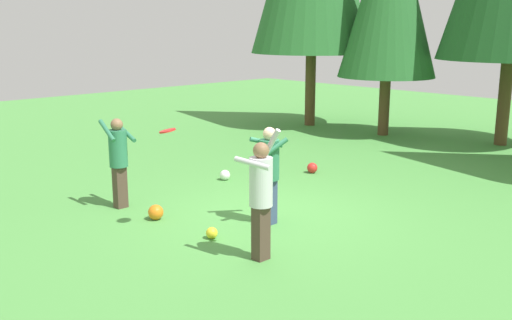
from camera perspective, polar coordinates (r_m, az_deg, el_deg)
The scene contains 9 objects.
ground_plane at distance 10.79m, azimuth 1.25°, elevation -5.39°, with size 40.00×40.00×0.00m, color #4C9342.
person_thrower at distance 8.53m, azimuth 0.48°, elevation -2.94°, with size 0.62×0.55×1.95m.
person_catcher at distance 11.30m, azimuth -13.14°, elevation 0.46°, with size 0.60×0.52×1.71m.
person_bystander at distance 10.09m, azimuth 1.30°, elevation -0.70°, with size 0.69×0.73×1.71m.
frisbee at distance 9.61m, azimuth -8.54°, elevation 2.81°, with size 0.38×0.38×0.08m.
ball_white at distance 13.20m, azimuth -3.01°, elevation -1.46°, with size 0.23×0.23×0.23m, color white.
ball_yellow at distance 9.67m, azimuth -4.28°, elevation -7.03°, with size 0.19×0.19×0.19m, color yellow.
ball_red at distance 13.87m, azimuth 5.45°, elevation -0.75°, with size 0.25×0.25×0.25m, color red.
ball_orange at distance 10.68m, azimuth -9.64°, elevation -4.99°, with size 0.27×0.27×0.27m, color orange.
Camera 1 is at (7.21, -7.28, 3.39)m, focal length 41.47 mm.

